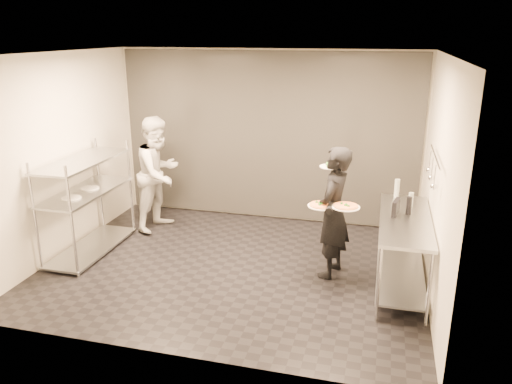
% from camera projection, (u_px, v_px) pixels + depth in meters
% --- Properties ---
extents(room_shell, '(5.00, 4.00, 2.80)m').
position_uv_depth(room_shell, '(255.00, 148.00, 7.43)').
color(room_shell, black).
rests_on(room_shell, ground).
extents(pass_rack, '(0.60, 1.60, 1.50)m').
position_uv_depth(pass_rack, '(87.00, 201.00, 7.05)').
color(pass_rack, '#B2B4B9').
rests_on(pass_rack, ground).
extents(prep_counter, '(0.60, 1.80, 0.92)m').
position_uv_depth(prep_counter, '(403.00, 241.00, 6.07)').
color(prep_counter, '#B2B4B9').
rests_on(prep_counter, ground).
extents(utensil_rail, '(0.07, 1.20, 0.31)m').
position_uv_depth(utensil_rail, '(433.00, 169.00, 5.73)').
color(utensil_rail, '#B2B4B9').
rests_on(utensil_rail, room_shell).
extents(waiter, '(0.54, 0.70, 1.71)m').
position_uv_depth(waiter, '(333.00, 213.00, 6.33)').
color(waiter, black).
rests_on(waiter, ground).
extents(chef, '(0.87, 1.02, 1.81)m').
position_uv_depth(chef, '(159.00, 174.00, 7.88)').
color(chef, silver).
rests_on(chef, ground).
extents(pizza_plate_near, '(0.35, 0.35, 0.05)m').
position_uv_depth(pizza_plate_near, '(322.00, 205.00, 6.14)').
color(pizza_plate_near, white).
rests_on(pizza_plate_near, waiter).
extents(pizza_plate_far, '(0.34, 0.34, 0.05)m').
position_uv_depth(pizza_plate_far, '(346.00, 206.00, 6.03)').
color(pizza_plate_far, white).
rests_on(pizza_plate_far, waiter).
extents(salad_plate, '(0.29, 0.29, 0.07)m').
position_uv_depth(salad_plate, '(331.00, 165.00, 6.48)').
color(salad_plate, white).
rests_on(salad_plate, waiter).
extents(pos_monitor, '(0.10, 0.27, 0.19)m').
position_uv_depth(pos_monitor, '(396.00, 207.00, 6.06)').
color(pos_monitor, black).
rests_on(pos_monitor, prep_counter).
extents(bottle_green, '(0.07, 0.07, 0.25)m').
position_uv_depth(bottle_green, '(397.00, 188.00, 6.70)').
color(bottle_green, '#909C8F').
rests_on(bottle_green, prep_counter).
extents(bottle_clear, '(0.06, 0.06, 0.20)m').
position_uv_depth(bottle_clear, '(411.00, 200.00, 6.29)').
color(bottle_clear, '#909C8F').
rests_on(bottle_clear, prep_counter).
extents(bottle_dark, '(0.06, 0.06, 0.22)m').
position_uv_depth(bottle_dark, '(409.00, 206.00, 6.07)').
color(bottle_dark, black).
rests_on(bottle_dark, prep_counter).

